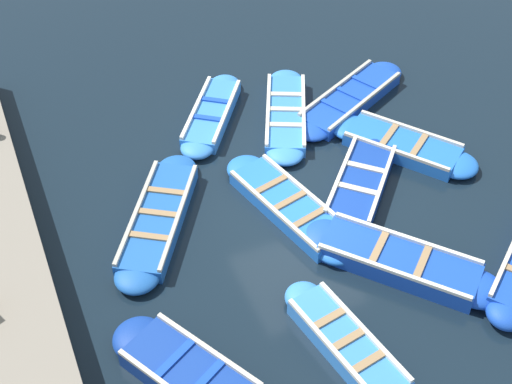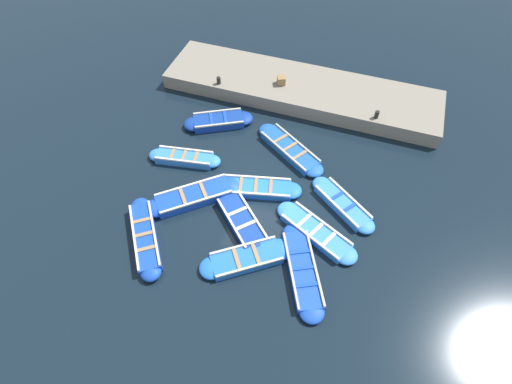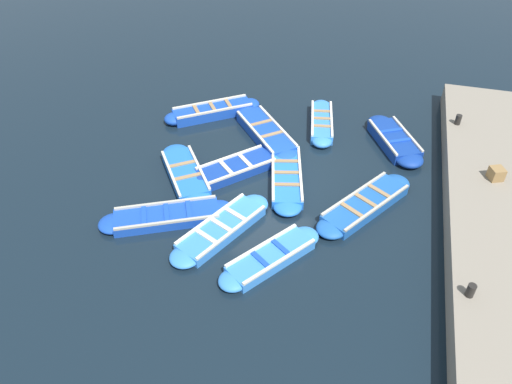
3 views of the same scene
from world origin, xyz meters
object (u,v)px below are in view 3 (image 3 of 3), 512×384
boat_near_quay (266,133)px  bollard_mid_north (471,290)px  boat_far_corner (213,111)px  boat_bow_out (286,176)px  boat_broadside (167,217)px  boat_mid_row (185,174)px  boat_centre (236,168)px  boat_outer_right (365,205)px  boat_alongside (322,122)px  boat_tucked (394,140)px  wooden_crate (496,174)px  boat_stern_in (271,257)px  boat_outer_left (222,229)px  bollard_north (458,120)px

boat_near_quay → bollard_mid_north: (-6.48, 6.22, 0.72)m
boat_far_corner → boat_bow_out: 4.76m
boat_far_corner → boat_near_quay: boat_far_corner is taller
boat_near_quay → boat_broadside: size_ratio=0.92×
boat_mid_row → boat_centre: 1.66m
boat_outer_right → boat_centre: size_ratio=1.20×
boat_alongside → boat_centre: size_ratio=1.04×
boat_tucked → boat_centre: bearing=31.2°
boat_tucked → wooden_crate: bearing=144.2°
boat_far_corner → wooden_crate: bearing=166.6°
boat_near_quay → wooden_crate: (-7.46, 1.41, 0.74)m
boat_outer_right → boat_mid_row: boat_outer_right is taller
boat_stern_in → boat_centre: 4.08m
boat_near_quay → wooden_crate: 7.62m
boat_tucked → boat_stern_in: size_ratio=1.07×
boat_far_corner → boat_broadside: boat_far_corner is taller
boat_outer_left → boat_mid_row: size_ratio=1.09×
wooden_crate → boat_outer_left: bearing=26.1°
boat_stern_in → boat_outer_left: 1.76m
boat_outer_left → bollard_north: bollard_north is taller
boat_outer_right → bollard_mid_north: bearing=128.9°
boat_alongside → boat_mid_row: boat_alongside is taller
boat_mid_row → bollard_mid_north: (-8.41, 3.26, 0.76)m
boat_outer_left → boat_alongside: bearing=-106.0°
boat_outer_right → boat_outer_left: (3.84, 2.12, -0.01)m
boat_tucked → boat_outer_left: (4.48, 5.81, -0.04)m
boat_near_quay → boat_bow_out: bearing=119.4°
boat_stern_in → boat_broadside: boat_stern_in is taller
bollard_mid_north → boat_alongside: bearing=-58.0°
boat_outer_left → wooden_crate: (-7.46, -3.65, 0.78)m
boat_tucked → bollard_north: size_ratio=9.50×
boat_stern_in → bollard_north: bearing=-123.9°
boat_near_quay → wooden_crate: size_ratio=9.34×
boat_alongside → boat_mid_row: 5.64m
boat_centre → wooden_crate: wooden_crate is taller
boat_alongside → bollard_north: 4.73m
boat_stern_in → boat_far_corner: bearing=-59.5°
bollard_north → boat_tucked: bearing=20.6°
boat_broadside → boat_stern_in: bearing=166.9°
boat_far_corner → boat_near_quay: size_ratio=0.97×
bollard_mid_north → boat_centre: bearing=-30.0°
boat_mid_row → boat_outer_left: bearing=132.5°
boat_tucked → boat_outer_right: 3.74m
boat_outer_left → wooden_crate: wooden_crate is taller
boat_outer_right → boat_tucked: bearing=-99.8°
boat_stern_in → boat_outer_left: boat_stern_in is taller
boat_tucked → boat_alongside: boat_tucked is taller
boat_near_quay → boat_centre: boat_near_quay is taller
boat_outer_right → boat_near_quay: 4.83m
boat_alongside → boat_tucked: bearing=169.1°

